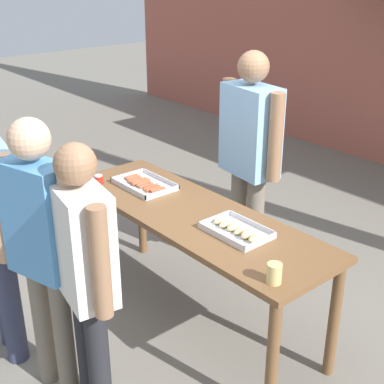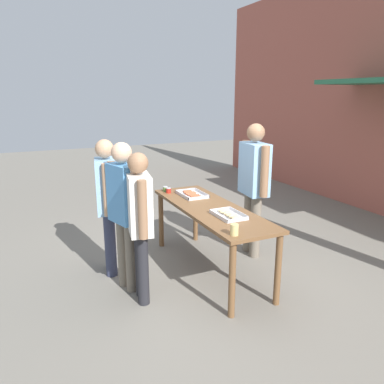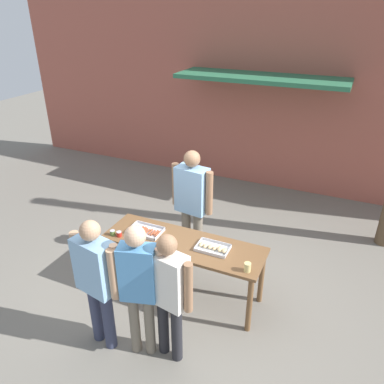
% 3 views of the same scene
% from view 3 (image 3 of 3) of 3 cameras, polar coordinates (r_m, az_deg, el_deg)
% --- Properties ---
extents(ground_plane, '(24.00, 24.00, 0.00)m').
position_cam_3_polar(ground_plane, '(5.46, -1.27, -15.05)').
color(ground_plane, slate).
extents(building_facade_back, '(12.00, 1.11, 4.50)m').
position_cam_3_polar(building_facade_back, '(7.97, 11.42, 16.26)').
color(building_facade_back, '#A85647').
rests_on(building_facade_back, ground).
extents(serving_table, '(2.15, 0.69, 0.85)m').
position_cam_3_polar(serving_table, '(5.00, -1.35, -8.71)').
color(serving_table, brown).
rests_on(serving_table, ground).
extents(food_tray_sausages, '(0.46, 0.31, 0.04)m').
position_cam_3_polar(food_tray_sausages, '(5.18, -7.09, -5.91)').
color(food_tray_sausages, silver).
rests_on(food_tray_sausages, serving_table).
extents(food_tray_buns, '(0.42, 0.28, 0.06)m').
position_cam_3_polar(food_tray_buns, '(4.80, 3.26, -8.50)').
color(food_tray_buns, silver).
rests_on(food_tray_buns, serving_table).
extents(condiment_jar_mustard, '(0.07, 0.07, 0.07)m').
position_cam_3_polar(condiment_jar_mustard, '(5.17, -12.00, -6.08)').
color(condiment_jar_mustard, '#567A38').
rests_on(condiment_jar_mustard, serving_table).
extents(condiment_jar_ketchup, '(0.07, 0.07, 0.07)m').
position_cam_3_polar(condiment_jar_ketchup, '(5.13, -11.05, -6.30)').
color(condiment_jar_ketchup, '#B22319').
rests_on(condiment_jar_ketchup, serving_table).
extents(beer_cup, '(0.08, 0.08, 0.11)m').
position_cam_3_polar(beer_cup, '(4.47, 8.45, -11.26)').
color(beer_cup, '#DBC67A').
rests_on(beer_cup, serving_table).
extents(person_server_behind_table, '(0.67, 0.32, 1.83)m').
position_cam_3_polar(person_server_behind_table, '(5.50, -0.00, -0.96)').
color(person_server_behind_table, '#756B5B').
rests_on(person_server_behind_table, ground).
extents(person_customer_holding_hotdog, '(0.65, 0.33, 1.69)m').
position_cam_3_polar(person_customer_holding_hotdog, '(4.30, -14.36, -12.25)').
color(person_customer_holding_hotdog, '#333851').
rests_on(person_customer_holding_hotdog, ground).
extents(person_customer_with_cup, '(0.59, 0.30, 1.63)m').
position_cam_3_polar(person_customer_with_cup, '(4.06, -3.59, -14.51)').
color(person_customer_with_cup, '#232328').
rests_on(person_customer_with_cup, ground).
extents(person_customer_waiting_in_line, '(0.54, 0.31, 1.71)m').
position_cam_3_polar(person_customer_waiting_in_line, '(4.09, -8.13, -13.33)').
color(person_customer_waiting_in_line, '#756B5B').
rests_on(person_customer_waiting_in_line, ground).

